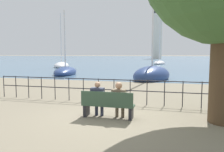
% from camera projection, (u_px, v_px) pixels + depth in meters
% --- Properties ---
extents(ground_plane, '(1000.00, 1000.00, 0.00)m').
position_uv_depth(ground_plane, '(108.00, 117.00, 7.31)').
color(ground_plane, '#7A705B').
extents(harbor_water, '(600.00, 300.00, 0.01)m').
position_uv_depth(harbor_water, '(167.00, 57.00, 160.86)').
color(harbor_water, slate).
rests_on(harbor_water, ground_plane).
extents(park_bench, '(1.75, 0.45, 0.90)m').
position_uv_depth(park_bench, '(108.00, 105.00, 7.21)').
color(park_bench, '#334C38').
rests_on(park_bench, ground_plane).
extents(seated_person_left, '(0.44, 0.35, 1.19)m').
position_uv_depth(seated_person_left, '(98.00, 97.00, 7.35)').
color(seated_person_left, '#2D3347').
rests_on(seated_person_left, ground_plane).
extents(seated_person_right, '(0.45, 0.35, 1.20)m').
position_uv_depth(seated_person_right, '(119.00, 98.00, 7.16)').
color(seated_person_right, brown).
rests_on(seated_person_right, ground_plane).
extents(promenade_railing, '(12.10, 0.04, 1.05)m').
position_uv_depth(promenade_railing, '(122.00, 88.00, 9.33)').
color(promenade_railing, black).
rests_on(promenade_railing, ground_plane).
extents(sailboat_0, '(4.97, 7.30, 9.11)m').
position_uv_depth(sailboat_0, '(62.00, 65.00, 36.16)').
color(sailboat_0, silver).
rests_on(sailboat_0, ground_plane).
extents(sailboat_1, '(3.56, 5.87, 7.05)m').
position_uv_depth(sailboat_1, '(65.00, 72.00, 23.25)').
color(sailboat_1, navy).
rests_on(sailboat_1, ground_plane).
extents(sailboat_2, '(2.88, 6.26, 9.39)m').
position_uv_depth(sailboat_2, '(159.00, 63.00, 47.43)').
color(sailboat_2, silver).
rests_on(sailboat_2, ground_plane).
extents(sailboat_3, '(3.92, 5.65, 9.49)m').
position_uv_depth(sailboat_3, '(152.00, 75.00, 18.48)').
color(sailboat_3, navy).
rests_on(sailboat_3, ground_plane).
extents(harbor_lighthouse, '(5.08, 5.08, 27.21)m').
position_uv_depth(harbor_lighthouse, '(157.00, 33.00, 109.70)').
color(harbor_lighthouse, silver).
rests_on(harbor_lighthouse, ground_plane).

